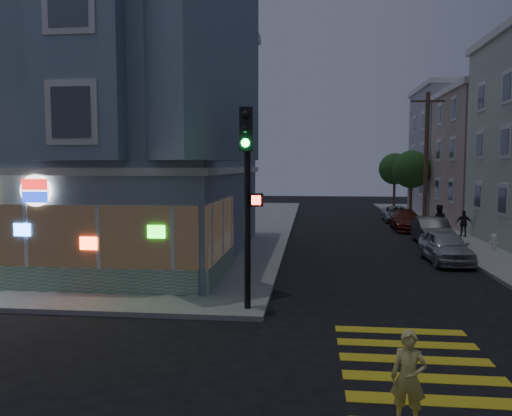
% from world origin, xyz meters
% --- Properties ---
extents(ground, '(120.00, 120.00, 0.00)m').
position_xyz_m(ground, '(0.00, 0.00, 0.00)').
color(ground, black).
rests_on(ground, ground).
extents(sidewalk_nw, '(33.00, 42.00, 0.15)m').
position_xyz_m(sidewalk_nw, '(-13.50, 23.00, 0.07)').
color(sidewalk_nw, gray).
rests_on(sidewalk_nw, ground).
extents(corner_building, '(14.60, 14.60, 11.40)m').
position_xyz_m(corner_building, '(-6.00, 10.98, 5.82)').
color(corner_building, gray).
rests_on(corner_building, sidewalk_nw).
extents(row_house_d, '(12.00, 8.60, 10.50)m').
position_xyz_m(row_house_d, '(19.50, 34.00, 5.40)').
color(row_house_d, '#A7A2B2').
rests_on(row_house_d, sidewalk_ne).
extents(utility_pole, '(2.20, 0.30, 9.00)m').
position_xyz_m(utility_pole, '(12.00, 24.00, 4.80)').
color(utility_pole, '#4C3826').
rests_on(utility_pole, sidewalk_ne).
extents(street_tree_near, '(3.00, 3.00, 5.30)m').
position_xyz_m(street_tree_near, '(12.20, 30.00, 3.94)').
color(street_tree_near, '#4C3826').
rests_on(street_tree_near, sidewalk_ne).
extents(street_tree_far, '(3.00, 3.00, 5.30)m').
position_xyz_m(street_tree_far, '(12.20, 38.00, 3.94)').
color(street_tree_far, '#4C3826').
rests_on(street_tree_far, sidewalk_ne).
extents(running_child, '(0.65, 0.53, 1.55)m').
position_xyz_m(running_child, '(5.83, -3.04, 0.77)').
color(running_child, '#CFC26A').
rests_on(running_child, ground).
extents(pedestrian_a, '(1.03, 0.86, 1.92)m').
position_xyz_m(pedestrian_a, '(11.30, 17.47, 1.11)').
color(pedestrian_a, black).
rests_on(pedestrian_a, sidewalk_ne).
extents(pedestrian_b, '(0.92, 0.49, 1.50)m').
position_xyz_m(pedestrian_b, '(13.00, 18.61, 0.90)').
color(pedestrian_b, '#27242C').
rests_on(pedestrian_b, sidewalk_ne).
extents(parked_car_a, '(1.75, 4.14, 1.40)m').
position_xyz_m(parked_car_a, '(10.05, 11.12, 0.70)').
color(parked_car_a, '#B3B4BB').
rests_on(parked_car_a, ground).
extents(parked_car_b, '(1.63, 4.42, 1.44)m').
position_xyz_m(parked_car_b, '(10.70, 16.32, 0.72)').
color(parked_car_b, '#343739').
rests_on(parked_car_b, ground).
extents(parked_car_c, '(1.86, 4.41, 1.27)m').
position_xyz_m(parked_car_c, '(10.47, 22.22, 0.63)').
color(parked_car_c, '#5D2115').
rests_on(parked_car_c, ground).
extents(parked_car_d, '(2.11, 4.29, 1.17)m').
position_xyz_m(parked_car_d, '(10.70, 27.42, 0.59)').
color(parked_car_d, '#A4ACAF').
rests_on(parked_car_d, ground).
extents(traffic_signal, '(0.67, 0.63, 5.63)m').
position_xyz_m(traffic_signal, '(2.51, 2.62, 3.96)').
color(traffic_signal, black).
rests_on(traffic_signal, sidewalk_nw).
extents(fire_hydrant, '(0.46, 0.26, 0.79)m').
position_xyz_m(fire_hydrant, '(13.00, 13.84, 0.57)').
color(fire_hydrant, white).
rests_on(fire_hydrant, sidewalk_ne).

